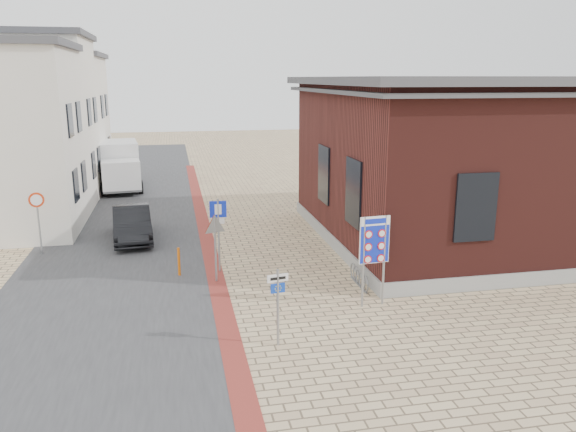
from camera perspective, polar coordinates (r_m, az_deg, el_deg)
name	(u,v)px	position (r m, az deg, el deg)	size (l,w,h in m)	color
ground	(296,319)	(16.45, 0.79, -10.39)	(120.00, 120.00, 0.00)	tan
road_strip	(132,210)	(30.49, -15.56, 0.56)	(7.00, 60.00, 0.02)	#38383A
curb_strip	(205,232)	(25.58, -8.42, -1.57)	(0.60, 40.00, 0.02)	maroon
brick_building	(468,157)	(25.07, 17.80, 5.71)	(13.00, 13.00, 6.80)	gray
townhouse_mid	(24,120)	(33.63, -25.23, 8.83)	(7.40, 6.40, 9.10)	silver
townhouse_far	(48,119)	(39.50, -23.20, 9.00)	(7.40, 6.40, 8.30)	silver
bike_rack	(359,278)	(18.99, 7.24, -6.25)	(0.08, 1.80, 0.60)	slate
sedan	(132,223)	(24.82, -15.57, -0.74)	(1.52, 4.37, 1.44)	black
box_truck	(120,165)	(36.25, -16.73, 4.94)	(2.85, 5.78, 2.91)	slate
border_sign	(374,242)	(16.87, 8.78, -2.62)	(0.96, 0.14, 2.80)	gray
essen_sign	(278,297)	(14.42, -1.04, -8.20)	(0.56, 0.13, 2.06)	gray
parking_sign	(218,222)	(19.82, -7.08, -0.62)	(0.59, 0.07, 2.67)	gray
yield_sign	(215,232)	(18.86, -7.43, -1.63)	(0.80, 0.29, 2.31)	gray
speed_sign	(38,213)	(23.80, -24.08, 0.30)	(0.58, 0.15, 2.48)	gray
bollard	(179,262)	(20.00, -11.02, -4.59)	(0.09, 0.09, 1.03)	#DF5F0B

